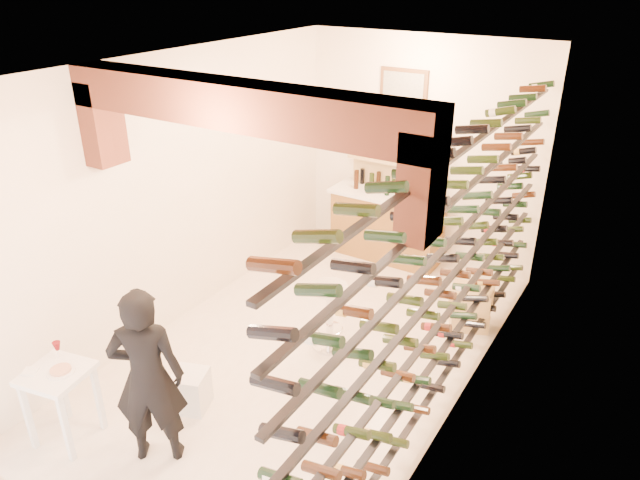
# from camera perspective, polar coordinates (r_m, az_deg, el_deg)

# --- Properties ---
(ground) EXTENTS (6.00, 6.00, 0.00)m
(ground) POSITION_cam_1_polar(r_m,az_deg,el_deg) (6.84, -1.35, -10.82)
(ground) COLOR silver
(ground) RESTS_ON ground
(room_shell) EXTENTS (3.52, 6.02, 3.21)m
(room_shell) POSITION_cam_1_polar(r_m,az_deg,el_deg) (5.59, -3.05, 6.71)
(room_shell) COLOR white
(room_shell) RESTS_ON ground
(wine_rack) EXTENTS (0.32, 5.70, 2.56)m
(wine_rack) POSITION_cam_1_polar(r_m,az_deg,el_deg) (5.45, 12.12, -2.45)
(wine_rack) COLOR black
(wine_rack) RESTS_ON ground
(back_counter) EXTENTS (1.70, 0.62, 1.29)m
(back_counter) POSITION_cam_1_polar(r_m,az_deg,el_deg) (8.72, 6.48, 1.54)
(back_counter) COLOR olive
(back_counter) RESTS_ON ground
(back_shelving) EXTENTS (1.40, 0.31, 2.73)m
(back_shelving) POSITION_cam_1_polar(r_m,az_deg,el_deg) (8.69, 7.38, 5.92)
(back_shelving) COLOR tan
(back_shelving) RESTS_ON ground
(tasting_table) EXTENTS (0.62, 0.62, 0.92)m
(tasting_table) POSITION_cam_1_polar(r_m,az_deg,el_deg) (5.90, -24.01, -12.59)
(tasting_table) COLOR white
(tasting_table) RESTS_ON ground
(white_stool) EXTENTS (0.42, 0.42, 0.41)m
(white_stool) POSITION_cam_1_polar(r_m,az_deg,el_deg) (6.14, -12.42, -14.04)
(white_stool) COLOR white
(white_stool) RESTS_ON ground
(person) EXTENTS (0.75, 0.70, 1.72)m
(person) POSITION_cam_1_polar(r_m,az_deg,el_deg) (5.31, -16.38, -12.67)
(person) COLOR black
(person) RESTS_ON ground
(chrome_barstool) EXTENTS (0.41, 0.41, 0.80)m
(chrome_barstool) POSITION_cam_1_polar(r_m,az_deg,el_deg) (6.69, 0.95, -6.93)
(chrome_barstool) COLOR silver
(chrome_barstool) RESTS_ON ground
(crate_lower) EXTENTS (0.53, 0.47, 0.27)m
(crate_lower) POSITION_cam_1_polar(r_m,az_deg,el_deg) (7.40, 14.23, -7.33)
(crate_lower) COLOR tan
(crate_lower) RESTS_ON ground
(crate_upper) EXTENTS (0.53, 0.40, 0.28)m
(crate_upper) POSITION_cam_1_polar(r_m,az_deg,el_deg) (7.26, 14.46, -5.51)
(crate_upper) COLOR tan
(crate_upper) RESTS_ON crate_lower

